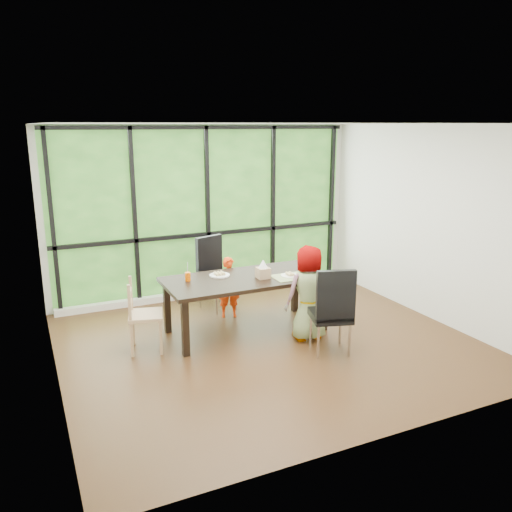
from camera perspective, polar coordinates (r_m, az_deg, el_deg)
name	(u,v)px	position (r m, az deg, el deg)	size (l,w,h in m)	color
ground	(269,343)	(6.62, 1.42, -9.63)	(5.00, 5.00, 0.00)	black
back_wall	(207,212)	(8.24, -5.50, 4.91)	(5.00, 5.00, 0.00)	silver
foliage_backdrop	(207,212)	(8.22, -5.45, 4.89)	(4.80, 0.02, 2.65)	#284E1E
window_mullions	(208,212)	(8.18, -5.35, 4.85)	(4.80, 0.06, 2.65)	black
window_sill	(211,291)	(8.45, -5.06, -3.91)	(4.80, 0.12, 0.10)	silver
dining_table	(246,304)	(6.86, -1.11, -5.37)	(2.13, 1.00, 0.75)	black
chair_window_leather	(218,274)	(7.68, -4.27, -1.95)	(0.46, 0.46, 1.08)	black
chair_interior_leather	(331,309)	(6.27, 8.26, -5.87)	(0.46, 0.46, 1.08)	black
chair_end_beech	(146,315)	(6.42, -12.11, -6.41)	(0.42, 0.40, 0.90)	tan
child_toddler	(229,287)	(7.37, -3.01, -3.47)	(0.32, 0.21, 0.88)	#EA380A
child_older	(309,293)	(6.59, 5.89, -4.09)	(0.60, 0.39, 1.23)	gray
placemat	(291,277)	(6.77, 3.87, -2.30)	(0.48, 0.35, 0.01)	tan
plate_far	(220,275)	(6.82, -4.05, -2.14)	(0.27, 0.27, 0.02)	white
plate_near	(290,276)	(6.80, 3.78, -2.18)	(0.24, 0.24, 0.02)	white
orange_cup	(188,277)	(6.63, -7.56, -2.27)	(0.07, 0.07, 0.11)	#FF6000
green_cup	(311,271)	(6.89, 6.15, -1.61)	(0.07, 0.07, 0.11)	#47D72E
white_mug	(307,265)	(7.21, 5.63, -0.98)	(0.08, 0.08, 0.09)	white
tissue_box	(263,273)	(6.70, 0.78, -1.88)	(0.16, 0.16, 0.14)	tan
crepe_rolls_far	(220,273)	(6.81, -4.06, -1.92)	(0.15, 0.12, 0.04)	tan
crepe_rolls_near	(290,274)	(6.80, 3.78, -1.98)	(0.10, 0.12, 0.04)	tan
straw_white	(188,269)	(6.61, -7.59, -1.47)	(0.01, 0.01, 0.20)	white
straw_pink	(312,264)	(6.87, 6.17, -0.85)	(0.01, 0.01, 0.20)	pink
tissue	(263,264)	(6.66, 0.79, -0.86)	(0.12, 0.12, 0.11)	white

